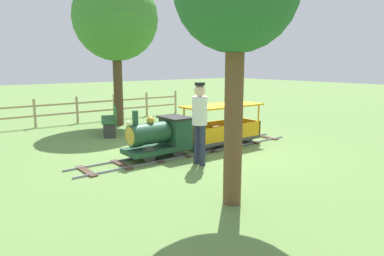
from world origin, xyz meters
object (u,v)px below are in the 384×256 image
at_px(oak_tree_far, 116,19).
at_px(passenger_car, 222,129).
at_px(conductor_person, 200,117).
at_px(park_bench, 110,120).
at_px(locomotive, 161,136).

bearing_deg(oak_tree_far, passenger_car, -171.74).
xyz_separation_m(passenger_car, conductor_person, (-0.88, 1.42, 0.53)).
relative_size(conductor_person, oak_tree_far, 0.35).
distance_m(conductor_person, park_bench, 3.95).
bearing_deg(conductor_person, park_bench, 1.06).
bearing_deg(locomotive, conductor_person, -159.21).
relative_size(locomotive, park_bench, 1.07).
distance_m(conductor_person, oak_tree_far, 5.73).
relative_size(passenger_car, oak_tree_far, 0.43).
distance_m(park_bench, oak_tree_far, 3.29).
relative_size(park_bench, oak_tree_far, 0.29).
height_order(locomotive, passenger_car, locomotive).
bearing_deg(oak_tree_far, park_bench, 144.82).
bearing_deg(conductor_person, oak_tree_far, -8.81).
height_order(passenger_car, conductor_person, conductor_person).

